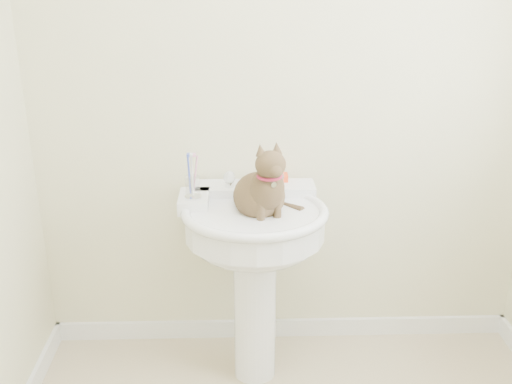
{
  "coord_description": "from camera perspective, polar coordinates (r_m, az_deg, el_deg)",
  "views": [
    {
      "loc": [
        -0.2,
        -1.4,
        1.74
      ],
      "look_at": [
        -0.14,
        0.8,
        0.88
      ],
      "focal_mm": 42.0,
      "sensor_mm": 36.0,
      "label": 1
    }
  ],
  "objects": [
    {
      "name": "pedestal_sink",
      "position": [
        2.46,
        -0.17,
        -4.77
      ],
      "size": [
        0.61,
        0.59,
        0.83
      ],
      "color": "white",
      "rests_on": "floor"
    },
    {
      "name": "wall_back",
      "position": [
        2.55,
        2.93,
        10.31
      ],
      "size": [
        2.2,
        0.0,
        2.5
      ],
      "primitive_type": null,
      "color": "beige",
      "rests_on": "ground"
    },
    {
      "name": "toothbrush_cup",
      "position": [
        2.42,
        -6.05,
        0.51
      ],
      "size": [
        0.07,
        0.07,
        0.18
      ],
      "rotation": [
        0.0,
        0.0,
        -0.14
      ],
      "color": "silver",
      "rests_on": "pedestal_sink"
    },
    {
      "name": "soap_bar",
      "position": [
        2.61,
        2.04,
        1.4
      ],
      "size": [
        0.09,
        0.06,
        0.03
      ],
      "primitive_type": "cube",
      "rotation": [
        0.0,
        0.0,
        0.01
      ],
      "color": "red",
      "rests_on": "pedestal_sink"
    },
    {
      "name": "baseboard_back",
      "position": [
        3.02,
        2.51,
        -12.78
      ],
      "size": [
        2.2,
        0.02,
        0.09
      ],
      "primitive_type": "cube",
      "color": "white",
      "rests_on": "floor"
    },
    {
      "name": "faucet",
      "position": [
        2.51,
        -0.21,
        1.27
      ],
      "size": [
        0.28,
        0.12,
        0.14
      ],
      "color": "silver",
      "rests_on": "pedestal_sink"
    },
    {
      "name": "cat",
      "position": [
        2.36,
        0.53,
        0.07
      ],
      "size": [
        0.23,
        0.29,
        0.42
      ],
      "rotation": [
        0.0,
        0.0,
        0.34
      ],
      "color": "brown",
      "rests_on": "pedestal_sink"
    }
  ]
}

